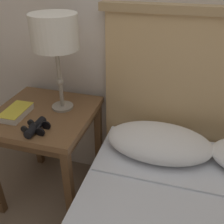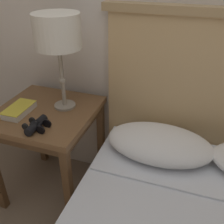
{
  "view_description": "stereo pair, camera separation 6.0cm",
  "coord_description": "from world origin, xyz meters",
  "px_view_note": "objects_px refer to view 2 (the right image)",
  "views": [
    {
      "loc": [
        0.09,
        -0.44,
        1.46
      ],
      "look_at": [
        -0.24,
        0.69,
        0.76
      ],
      "focal_mm": 42.0,
      "sensor_mm": 36.0,
      "label": 1
    },
    {
      "loc": [
        0.15,
        -0.42,
        1.46
      ],
      "look_at": [
        -0.24,
        0.69,
        0.76
      ],
      "focal_mm": 42.0,
      "sensor_mm": 36.0,
      "label": 2
    }
  ],
  "objects_px": {
    "book_on_nightstand": "(19,110)",
    "nightstand": "(47,122)",
    "table_lamp": "(57,34)",
    "binoculars_pair": "(36,125)"
  },
  "relations": [
    {
      "from": "book_on_nightstand",
      "to": "table_lamp",
      "type": "bearing_deg",
      "value": 35.45
    },
    {
      "from": "binoculars_pair",
      "to": "nightstand",
      "type": "bearing_deg",
      "value": 108.5
    },
    {
      "from": "book_on_nightstand",
      "to": "nightstand",
      "type": "bearing_deg",
      "value": 30.4
    },
    {
      "from": "nightstand",
      "to": "book_on_nightstand",
      "type": "xyz_separation_m",
      "value": [
        -0.13,
        -0.08,
        0.11
      ]
    },
    {
      "from": "nightstand",
      "to": "binoculars_pair",
      "type": "distance_m",
      "value": 0.23
    },
    {
      "from": "book_on_nightstand",
      "to": "binoculars_pair",
      "type": "height_order",
      "value": "binoculars_pair"
    },
    {
      "from": "table_lamp",
      "to": "binoculars_pair",
      "type": "relative_size",
      "value": 3.47
    },
    {
      "from": "nightstand",
      "to": "table_lamp",
      "type": "height_order",
      "value": "table_lamp"
    },
    {
      "from": "table_lamp",
      "to": "binoculars_pair",
      "type": "bearing_deg",
      "value": -95.88
    },
    {
      "from": "nightstand",
      "to": "book_on_nightstand",
      "type": "bearing_deg",
      "value": -149.6
    }
  ]
}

